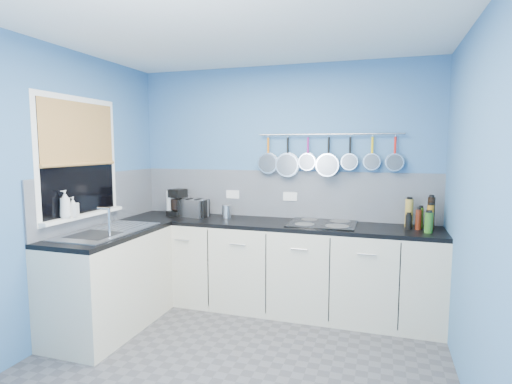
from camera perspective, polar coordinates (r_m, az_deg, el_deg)
The scene contains 42 objects.
floor at distance 3.33m, azimuth -3.36°, elevation -23.63°, with size 3.20×3.00×0.02m, color #47474C.
ceiling at distance 3.01m, azimuth -3.70°, elevation 22.94°, with size 3.20×3.00×0.02m, color white.
wall_back at distance 4.34m, azimuth 3.66°, elevation 1.03°, with size 3.20×0.02×2.50m, color teal.
wall_front at distance 1.62m, azimuth -23.33°, elevation -8.51°, with size 3.20×0.02×2.50m, color teal.
wall_left at distance 3.79m, azimuth -26.85°, elevation -0.41°, with size 0.02×3.00×2.50m, color teal.
wall_right at distance 2.78m, azimuth 29.27°, elevation -2.78°, with size 0.02×3.00×2.50m, color teal.
backsplash_back at distance 4.33m, azimuth 3.58°, elevation -0.31°, with size 3.20×0.02×0.50m, color #9397A4.
backsplash_left at distance 4.24m, azimuth -20.90°, elevation -0.86°, with size 0.02×1.80×0.50m, color #9397A4.
cabinet_run_back at distance 4.20m, azimuth 2.54°, elevation -10.54°, with size 3.20×0.60×0.86m, color beige.
worktop_back at distance 4.10m, azimuth 2.58°, elevation -4.51°, with size 3.20×0.60×0.04m, color black.
cabinet_run_left at distance 3.99m, azimuth -19.90°, elevation -11.88°, with size 0.60×1.20×0.86m, color beige.
worktop_left at distance 3.87m, azimuth -20.15°, elevation -5.54°, with size 0.60×1.20×0.04m, color black.
window_frame at distance 3.97m, azimuth -23.67°, elevation 4.36°, with size 0.01×1.00×1.10m, color white.
window_glass at distance 3.97m, azimuth -23.62°, elevation 4.36°, with size 0.01×0.90×1.00m, color black.
bamboo_blind at distance 3.96m, azimuth -23.68°, elevation 7.61°, with size 0.01×0.90×0.55m, color tan.
window_sill at distance 4.00m, azimuth -23.08°, elevation -3.02°, with size 0.10×0.98×0.03m, color white.
sink_unit at distance 3.87m, azimuth -20.17°, elevation -5.19°, with size 0.50×0.95×0.01m, color silver.
mixer_tap at distance 3.61m, azimuth -19.97°, elevation -3.95°, with size 0.12×0.08×0.26m, color silver, non-canonical shape.
socket_left at distance 4.49m, azimuth -3.29°, elevation -0.33°, with size 0.15×0.01×0.09m, color white.
socket_right at distance 4.30m, azimuth 4.83°, elevation -0.64°, with size 0.15×0.01×0.09m, color white.
pot_rail at distance 4.17m, azimuth 10.25°, elevation 8.02°, with size 0.02×0.02×1.45m, color silver.
soap_bottle_a at distance 3.79m, azimuth -25.30°, elevation -1.56°, with size 0.09×0.09×0.24m, color white.
soap_bottle_b at distance 3.86m, azimuth -24.38°, elevation -1.89°, with size 0.08×0.08×0.17m, color white.
paper_towel at distance 4.62m, azimuth -11.79°, elevation -1.50°, with size 0.12×0.12×0.26m, color white.
coffee_maker at distance 4.54m, azimuth -11.05°, elevation -1.45°, with size 0.16×0.18×0.29m, color black, non-canonical shape.
toaster at distance 4.45m, azimuth -8.77°, elevation -2.24°, with size 0.29×0.17×0.19m, color silver.
canister at distance 4.34m, azimuth -4.21°, elevation -2.74°, with size 0.09×0.09×0.14m, color silver.
hob at distance 4.04m, azimuth 9.38°, elevation -4.36°, with size 0.64×0.57×0.01m, color black.
pan_0 at distance 4.29m, azimuth 1.71°, elevation 5.35°, with size 0.22×0.05×0.41m, color silver, non-canonical shape.
pan_1 at distance 4.24m, azimuth 4.47°, elevation 5.12°, with size 0.25×0.06×0.44m, color silver, non-canonical shape.
pan_2 at distance 4.20m, azimuth 7.30°, elevation 5.54°, with size 0.18×0.07×0.37m, color silver, non-canonical shape.
pan_3 at distance 4.16m, azimuth 10.18°, elevation 5.11°, with size 0.23×0.11×0.42m, color silver, non-canonical shape.
pan_4 at distance 4.14m, azimuth 13.10°, elevation 5.50°, with size 0.17×0.08×0.36m, color silver, non-canonical shape.
pan_5 at distance 4.13m, azimuth 16.05°, elevation 5.44°, with size 0.16×0.06×0.35m, color silver, non-canonical shape.
pan_6 at distance 4.13m, azimuth 18.99°, elevation 5.30°, with size 0.17×0.07×0.36m, color silver, non-canonical shape.
condiment_0 at distance 4.06m, azimuth 23.45°, elevation -2.73°, with size 0.07×0.07×0.30m, color black.
condiment_1 at distance 4.06m, azimuth 22.18°, elevation -3.42°, with size 0.05×0.05×0.19m, color #3F721E.
condiment_2 at distance 4.08m, azimuth 20.76°, elevation -2.79°, with size 0.07×0.07×0.27m, color olive.
condiment_3 at distance 3.97m, azimuth 23.35°, elevation -3.38°, with size 0.06×0.06×0.23m, color #8C5914.
condiment_4 at distance 3.98m, azimuth 21.91°, elevation -3.63°, with size 0.05×0.05×0.19m, color #4C190C.
condiment_5 at distance 3.98m, azimuth 20.71°, elevation -3.96°, with size 0.06×0.06×0.13m, color black.
condiment_6 at distance 3.87m, azimuth 23.16°, elevation -4.00°, with size 0.07×0.07×0.18m, color #265919.
Camera 1 is at (1.04, -2.69, 1.65)m, focal length 28.38 mm.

